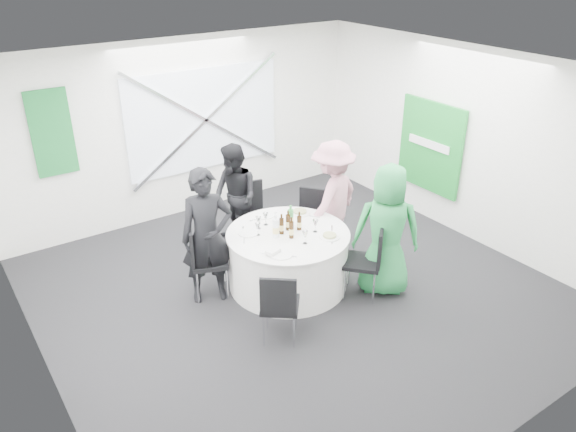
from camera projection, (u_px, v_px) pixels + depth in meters
floor at (297, 291)px, 7.22m from camera, size 6.00×6.00×0.00m
ceiling at (299, 72)px, 5.97m from camera, size 6.00×6.00×0.00m
wall_back at (187, 128)px, 8.80m from camera, size 6.00×0.00×6.00m
wall_front at (521, 320)px, 4.38m from camera, size 6.00×0.00×6.00m
wall_left at (28, 268)px, 5.06m from camera, size 0.00×6.00×6.00m
wall_right at (466, 144)px, 8.12m from camera, size 0.00×6.00×6.00m
window_panel at (205, 119)px, 8.88m from camera, size 2.60×0.03×1.60m
window_brace_a at (206, 120)px, 8.85m from camera, size 2.63×0.05×1.84m
window_brace_b at (206, 120)px, 8.85m from camera, size 2.63×0.05×1.84m
green_banner at (52, 133)px, 7.61m from camera, size 0.55×0.04×1.20m
green_sign at (430, 147)px, 8.62m from camera, size 0.05×1.20×1.40m
banquet_table at (288, 259)px, 7.19m from camera, size 1.56×1.56×0.76m
chair_back at (252, 210)px, 8.08m from camera, size 0.50×0.51×0.96m
chair_back_left at (202, 255)px, 6.91m from camera, size 0.58×0.58×0.97m
chair_back_right at (310, 214)px, 8.08m from camera, size 0.56×0.56×0.87m
chair_front_right at (370, 256)px, 6.89m from camera, size 0.62×0.62×0.97m
chair_front_left at (279, 303)px, 6.08m from camera, size 0.58×0.58×0.91m
person_man_back_left at (207, 237)px, 6.72m from camera, size 0.73×0.59×1.73m
person_man_back at (235, 197)px, 7.96m from camera, size 0.43×0.76×1.55m
person_woman_pink at (332, 199)px, 7.76m from camera, size 1.19×0.84×1.67m
person_woman_green at (387, 231)px, 6.89m from camera, size 0.99×0.95×1.71m
plate_back at (265, 215)px, 7.47m from camera, size 0.26×0.26×0.01m
plate_back_left at (248, 233)px, 7.02m from camera, size 0.25×0.25×0.01m
plate_back_right at (300, 212)px, 7.53m from camera, size 0.28×0.28×0.04m
plate_front_right at (330, 236)px, 6.92m from camera, size 0.26×0.26×0.04m
plate_front_left at (281, 254)px, 6.54m from camera, size 0.27×0.27×0.01m
napkin at (273, 251)px, 6.54m from camera, size 0.19×0.15×0.05m
beer_bottle_a at (282, 226)px, 6.97m from camera, size 0.06×0.06×0.27m
beer_bottle_b at (288, 223)px, 7.06m from camera, size 0.06×0.06×0.27m
beer_bottle_c at (299, 223)px, 7.07m from camera, size 0.06×0.06×0.25m
beer_bottle_d at (291, 230)px, 6.87m from camera, size 0.06×0.06×0.28m
green_water_bottle at (291, 218)px, 7.13m from camera, size 0.08×0.08×0.30m
clear_water_bottle at (276, 228)px, 6.89m from camera, size 0.08×0.08×0.30m
wine_glass_a at (266, 216)px, 7.18m from camera, size 0.07×0.07×0.17m
wine_glass_b at (315, 223)px, 7.00m from camera, size 0.07×0.07×0.17m
wine_glass_c at (258, 226)px, 6.93m from camera, size 0.07×0.07×0.17m
wine_glass_d at (305, 234)px, 6.73m from camera, size 0.07×0.07×0.17m
wine_glass_e at (258, 220)px, 7.08m from camera, size 0.07×0.07×0.17m
fork_a at (243, 229)px, 7.11m from camera, size 0.08×0.14×0.01m
knife_a at (244, 241)px, 6.84m from camera, size 0.09×0.14×0.01m
fork_b at (266, 254)px, 6.56m from camera, size 0.12×0.12×0.01m
knife_b at (291, 256)px, 6.51m from camera, size 0.11×0.12×0.01m
fork_c at (272, 214)px, 7.50m from camera, size 0.15×0.03×0.01m
knife_c at (254, 220)px, 7.35m from camera, size 0.15×0.02×0.01m
fork_d at (314, 217)px, 7.43m from camera, size 0.10×0.13×0.01m
knife_d at (294, 213)px, 7.53m from camera, size 0.09×0.14×0.01m
fork_e at (332, 241)px, 6.84m from camera, size 0.11×0.13×0.01m
knife_e at (332, 228)px, 7.14m from camera, size 0.11×0.13×0.01m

